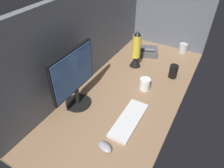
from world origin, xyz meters
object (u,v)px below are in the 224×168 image
(mouse, at_px, (105,147))
(mug_black_travel, at_px, (173,71))
(desk_phone, at_px, (147,51))
(lava_lamp, at_px, (136,52))
(mug_ceramic_white, at_px, (145,84))
(mug_steel, at_px, (183,48))
(monitor, at_px, (74,77))
(keyboard, at_px, (129,120))

(mouse, xyz_separation_m, mug_black_travel, (0.88, -0.13, 0.04))
(desk_phone, bearing_deg, lava_lamp, 175.86)
(mug_ceramic_white, bearing_deg, mug_steel, -8.31)
(mouse, relative_size, mug_black_travel, 0.84)
(mug_steel, xyz_separation_m, mug_ceramic_white, (-0.73, 0.11, 0.00))
(mug_black_travel, bearing_deg, desk_phone, 52.57)
(mug_ceramic_white, bearing_deg, lava_lamp, 37.45)
(monitor, relative_size, mug_black_travel, 3.77)
(monitor, distance_m, keyboard, 0.46)
(monitor, xyz_separation_m, lava_lamp, (0.66, -0.15, -0.10))
(mouse, bearing_deg, lava_lamp, 29.75)
(lava_lamp, height_order, desk_phone, lava_lamp)
(mug_ceramic_white, relative_size, desk_phone, 0.49)
(mug_steel, xyz_separation_m, mug_black_travel, (-0.47, -0.04, 0.01))
(mouse, relative_size, mug_ceramic_white, 0.83)
(monitor, bearing_deg, mug_steel, -22.20)
(mug_steel, xyz_separation_m, desk_phone, (-0.22, 0.29, -0.01))
(desk_phone, bearing_deg, keyboard, -165.49)
(monitor, height_order, keyboard, monitor)
(keyboard, distance_m, mouse, 0.26)
(mug_black_travel, distance_m, mug_ceramic_white, 0.30)
(mug_ceramic_white, bearing_deg, desk_phone, 19.80)
(keyboard, xyz_separation_m, lava_lamp, (0.63, 0.25, 0.13))
(mug_steel, xyz_separation_m, lava_lamp, (-0.47, 0.31, 0.10))
(mouse, distance_m, mug_black_travel, 0.89)
(mouse, relative_size, lava_lamp, 0.29)
(monitor, xyz_separation_m, mug_ceramic_white, (0.40, -0.36, -0.19))
(monitor, height_order, desk_phone, monitor)
(keyboard, height_order, mug_ceramic_white, mug_ceramic_white)
(keyboard, xyz_separation_m, mug_steel, (1.10, -0.06, 0.03))
(mug_steel, bearing_deg, desk_phone, 126.95)
(keyboard, relative_size, mug_black_travel, 3.23)
(monitor, relative_size, mouse, 4.50)
(desk_phone, bearing_deg, mug_steel, -53.05)
(mouse, height_order, mug_ceramic_white, mug_ceramic_white)
(desk_phone, bearing_deg, mug_black_travel, -127.43)
(mug_steel, height_order, mug_ceramic_white, mug_ceramic_white)
(mug_ceramic_white, height_order, lava_lamp, lava_lamp)
(mouse, xyz_separation_m, lava_lamp, (0.89, 0.22, 0.12))
(mouse, height_order, mug_black_travel, mug_black_travel)
(mouse, distance_m, mug_ceramic_white, 0.62)
(mug_steel, bearing_deg, mouse, 176.05)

